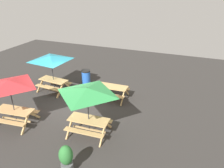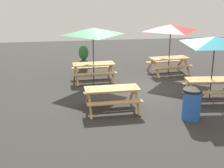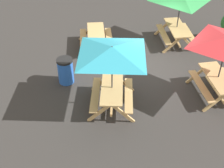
% 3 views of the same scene
% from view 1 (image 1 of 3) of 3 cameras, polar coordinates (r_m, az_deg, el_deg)
% --- Properties ---
extents(ground_plane, '(24.00, 24.00, 0.00)m').
position_cam_1_polar(ground_plane, '(12.12, -10.88, -6.30)').
color(ground_plane, '#33302D').
rests_on(ground_plane, ground).
extents(picnic_table_0, '(2.82, 2.82, 2.34)m').
position_cam_1_polar(picnic_table_0, '(13.49, -15.63, 5.89)').
color(picnic_table_0, tan).
rests_on(picnic_table_0, ground).
extents(picnic_table_1, '(1.83, 1.57, 0.81)m').
position_cam_1_polar(picnic_table_1, '(12.69, 0.00, -1.38)').
color(picnic_table_1, tan).
rests_on(picnic_table_1, ground).
extents(picnic_table_2, '(2.10, 2.10, 2.34)m').
position_cam_1_polar(picnic_table_2, '(9.13, -6.45, -2.73)').
color(picnic_table_2, tan).
rests_on(picnic_table_2, ground).
extents(picnic_table_3, '(2.21, 2.21, 2.34)m').
position_cam_1_polar(picnic_table_3, '(10.79, -25.33, -0.58)').
color(picnic_table_3, tan).
rests_on(picnic_table_3, ground).
extents(trash_bin_blue, '(0.59, 0.59, 0.98)m').
position_cam_1_polar(trash_bin_blue, '(14.56, -6.81, 1.77)').
color(trash_bin_blue, blue).
rests_on(trash_bin_blue, ground).
extents(potted_plant_0, '(0.50, 0.50, 1.17)m').
position_cam_1_polar(potted_plant_0, '(8.23, -11.86, -18.58)').
color(potted_plant_0, '#59595B').
rests_on(potted_plant_0, ground).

